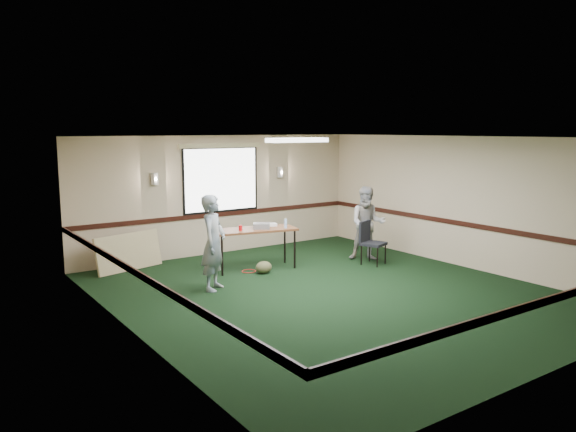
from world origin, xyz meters
TOP-DOWN VIEW (x-y plane):
  - ground at (0.00, 0.00)m, footprint 8.00×8.00m
  - room_shell at (0.00, 2.12)m, footprint 8.00×8.02m
  - folding_table at (-0.18, 2.22)m, footprint 1.78×1.01m
  - projector at (-0.06, 2.16)m, footprint 0.43×0.41m
  - game_console at (0.27, 2.31)m, footprint 0.26×0.23m
  - red_cup at (-0.53, 2.20)m, footprint 0.07×0.07m
  - water_bottle at (0.37, 1.92)m, footprint 0.06×0.06m
  - duffel_bag at (-0.23, 1.81)m, footprint 0.38×0.31m
  - cable_coil at (-0.40, 2.10)m, footprint 0.35×0.35m
  - folded_table at (-2.34, 3.60)m, footprint 1.48×0.59m
  - conference_chair at (2.05, 1.21)m, footprint 0.57×0.59m
  - person_left at (-1.56, 1.36)m, footprint 0.74×0.72m
  - person_right at (2.26, 1.52)m, footprint 0.99×0.97m

SIDE VIEW (x-z plane):
  - ground at x=0.00m, z-range 0.00..0.00m
  - cable_coil at x=-0.40m, z-range 0.00..0.01m
  - duffel_bag at x=-0.23m, z-range 0.00..0.24m
  - folded_table at x=-2.34m, z-range 0.00..0.75m
  - conference_chair at x=2.05m, z-range 0.08..0.99m
  - folding_table at x=-0.18m, z-range 0.36..1.19m
  - person_right at x=2.26m, z-range 0.00..1.61m
  - person_left at x=-1.56m, z-range 0.00..1.71m
  - game_console at x=0.27m, z-range 0.84..0.89m
  - red_cup at x=-0.53m, z-range 0.84..0.94m
  - projector at x=-0.06m, z-range 0.84..0.95m
  - water_bottle at x=0.37m, z-range 0.84..1.03m
  - room_shell at x=0.00m, z-range -2.42..5.58m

